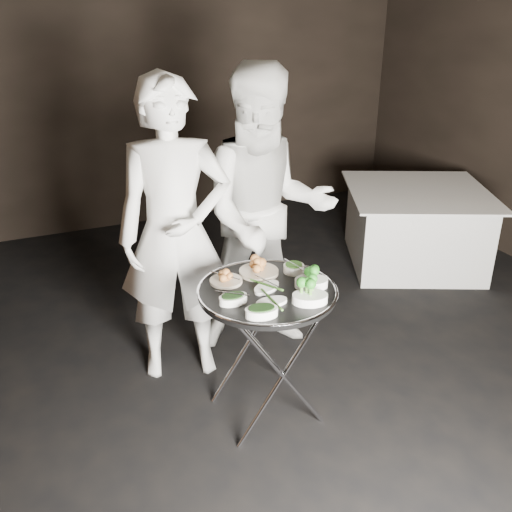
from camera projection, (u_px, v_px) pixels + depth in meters
name	position (u px, v px, depth m)	size (l,w,h in m)	color
floor	(282.00, 420.00, 3.36)	(6.00, 7.00, 0.05)	black
wall_back	(129.00, 79.00, 5.66)	(6.00, 0.05, 3.00)	black
tray_stand	(267.00, 347.00, 3.21)	(0.54, 0.46, 0.80)	silver
serving_tray	(267.00, 291.00, 3.06)	(0.76, 0.76, 0.04)	black
potato_plate_a	(226.00, 278.00, 3.12)	(0.18, 0.18, 0.07)	beige
potato_plate_b	(259.00, 268.00, 3.22)	(0.22, 0.22, 0.08)	beige
greens_bowl	(294.00, 267.00, 3.24)	(0.12, 0.12, 0.07)	white
asparagus_plate_a	(267.00, 286.00, 3.05)	(0.21, 0.18, 0.04)	white
asparagus_plate_b	(272.00, 301.00, 2.91)	(0.17, 0.10, 0.03)	white
spinach_bowl_a	(233.00, 298.00, 2.91)	(0.15, 0.10, 0.06)	white
spinach_bowl_b	(261.00, 310.00, 2.79)	(0.18, 0.14, 0.07)	white
broccoli_bowl_a	(311.00, 281.00, 3.07)	(0.21, 0.18, 0.08)	white
broccoli_bowl_b	(310.00, 296.00, 2.91)	(0.22, 0.19, 0.08)	white
serving_utensils	(265.00, 276.00, 3.10)	(0.58, 0.42, 0.01)	silver
waiter_left	(175.00, 234.00, 3.43)	(0.69, 0.45, 1.89)	silver
waiter_right	(267.00, 215.00, 3.71)	(0.93, 0.72, 1.91)	silver
dining_table	(415.00, 227.00, 5.15)	(1.22, 1.22, 0.69)	silver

